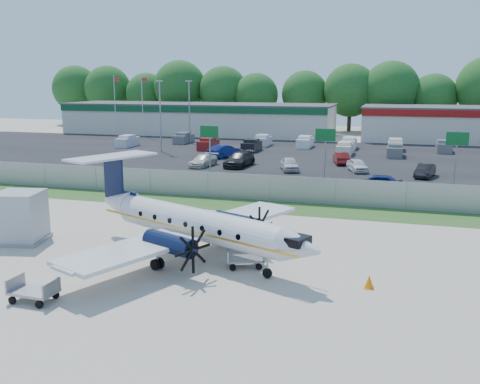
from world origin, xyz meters
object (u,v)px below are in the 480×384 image
(baggage_cart_near, at_px, (34,291))
(baggage_cart_far, at_px, (245,258))
(service_container, at_px, (20,219))
(aircraft, at_px, (194,223))

(baggage_cart_near, height_order, baggage_cart_far, baggage_cart_near)
(baggage_cart_near, bearing_deg, service_container, 131.08)
(baggage_cart_near, distance_m, service_container, 9.45)
(aircraft, distance_m, baggage_cart_near, 8.58)
(aircraft, bearing_deg, baggage_cart_near, -120.79)
(aircraft, height_order, baggage_cart_near, aircraft)
(baggage_cart_far, height_order, service_container, service_container)
(baggage_cart_far, bearing_deg, service_container, 177.69)
(aircraft, xyz_separation_m, baggage_cart_near, (-4.33, -7.27, -1.37))
(baggage_cart_far, relative_size, service_container, 0.68)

